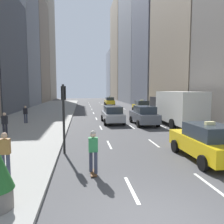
{
  "coord_description": "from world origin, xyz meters",
  "views": [
    {
      "loc": [
        -1.8,
        -4.84,
        3.33
      ],
      "look_at": [
        0.53,
        12.09,
        1.57
      ],
      "focal_mm": 35.0,
      "sensor_mm": 36.0,
      "label": 1
    }
  ],
  "objects_px": {
    "sedan_silver_behind": "(113,114)",
    "pedestrian_mid_block": "(5,123)",
    "taxi_lead": "(110,101)",
    "skateboarder": "(93,150)",
    "taxi_third": "(207,142)",
    "pedestrian_near_curb": "(5,152)",
    "taxi_second": "(141,106)",
    "sedan_black_near": "(144,115)",
    "box_truck": "(175,107)",
    "traffic_light_pole": "(64,107)",
    "pedestrian_far_walking": "(26,113)"
  },
  "relations": [
    {
      "from": "box_truck",
      "to": "skateboarder",
      "type": "relative_size",
      "value": 4.81
    },
    {
      "from": "taxi_second",
      "to": "sedan_black_near",
      "type": "xyz_separation_m",
      "value": [
        -2.8,
        -11.04,
        0.03
      ]
    },
    {
      "from": "skateboarder",
      "to": "taxi_lead",
      "type": "bearing_deg",
      "value": 81.86
    },
    {
      "from": "taxi_second",
      "to": "sedan_silver_behind",
      "type": "height_order",
      "value": "taxi_second"
    },
    {
      "from": "box_truck",
      "to": "traffic_light_pole",
      "type": "xyz_separation_m",
      "value": [
        -9.55,
        -7.81,
        0.7
      ]
    },
    {
      "from": "box_truck",
      "to": "pedestrian_near_curb",
      "type": "bearing_deg",
      "value": -135.53
    },
    {
      "from": "pedestrian_far_walking",
      "to": "traffic_light_pole",
      "type": "distance_m",
      "value": 11.04
    },
    {
      "from": "sedan_black_near",
      "to": "pedestrian_far_walking",
      "type": "height_order",
      "value": "pedestrian_far_walking"
    },
    {
      "from": "taxi_second",
      "to": "sedan_silver_behind",
      "type": "relative_size",
      "value": 0.92
    },
    {
      "from": "box_truck",
      "to": "taxi_third",
      "type": "bearing_deg",
      "value": -105.75
    },
    {
      "from": "pedestrian_far_walking",
      "to": "sedan_silver_behind",
      "type": "bearing_deg",
      "value": -1.12
    },
    {
      "from": "taxi_lead",
      "to": "sedan_black_near",
      "type": "bearing_deg",
      "value": -90.0
    },
    {
      "from": "taxi_third",
      "to": "pedestrian_mid_block",
      "type": "distance_m",
      "value": 12.51
    },
    {
      "from": "box_truck",
      "to": "skateboarder",
      "type": "bearing_deg",
      "value": -126.82
    },
    {
      "from": "box_truck",
      "to": "skateboarder",
      "type": "distance_m",
      "value": 13.69
    },
    {
      "from": "taxi_second",
      "to": "pedestrian_mid_block",
      "type": "height_order",
      "value": "taxi_second"
    },
    {
      "from": "taxi_second",
      "to": "pedestrian_near_curb",
      "type": "xyz_separation_m",
      "value": [
        -11.38,
        -22.83,
        0.19
      ]
    },
    {
      "from": "taxi_lead",
      "to": "box_truck",
      "type": "bearing_deg",
      "value": -84.02
    },
    {
      "from": "sedan_silver_behind",
      "to": "skateboarder",
      "type": "relative_size",
      "value": 2.75
    },
    {
      "from": "pedestrian_far_walking",
      "to": "taxi_second",
      "type": "bearing_deg",
      "value": 34.06
    },
    {
      "from": "taxi_second",
      "to": "box_truck",
      "type": "height_order",
      "value": "box_truck"
    },
    {
      "from": "taxi_second",
      "to": "sedan_black_near",
      "type": "relative_size",
      "value": 0.93
    },
    {
      "from": "pedestrian_mid_block",
      "to": "skateboarder",
      "type": "bearing_deg",
      "value": -51.39
    },
    {
      "from": "taxi_lead",
      "to": "pedestrian_far_walking",
      "type": "distance_m",
      "value": 26.92
    },
    {
      "from": "box_truck",
      "to": "pedestrian_far_walking",
      "type": "height_order",
      "value": "box_truck"
    },
    {
      "from": "sedan_silver_behind",
      "to": "skateboarder",
      "type": "bearing_deg",
      "value": -101.27
    },
    {
      "from": "skateboarder",
      "to": "pedestrian_mid_block",
      "type": "xyz_separation_m",
      "value": [
        -5.59,
        7.0,
        0.1
      ]
    },
    {
      "from": "pedestrian_far_walking",
      "to": "taxi_lead",
      "type": "bearing_deg",
      "value": 65.54
    },
    {
      "from": "box_truck",
      "to": "pedestrian_mid_block",
      "type": "relative_size",
      "value": 5.09
    },
    {
      "from": "sedan_silver_behind",
      "to": "pedestrian_far_walking",
      "type": "xyz_separation_m",
      "value": [
        -8.35,
        0.16,
        0.2
      ]
    },
    {
      "from": "traffic_light_pole",
      "to": "pedestrian_far_walking",
      "type": "bearing_deg",
      "value": 113.66
    },
    {
      "from": "taxi_second",
      "to": "taxi_lead",
      "type": "bearing_deg",
      "value": 100.52
    },
    {
      "from": "taxi_second",
      "to": "skateboarder",
      "type": "height_order",
      "value": "taxi_second"
    },
    {
      "from": "taxi_second",
      "to": "pedestrian_mid_block",
      "type": "xyz_separation_m",
      "value": [
        -13.78,
        -15.59,
        0.19
      ]
    },
    {
      "from": "sedan_silver_behind",
      "to": "pedestrian_near_curb",
      "type": "bearing_deg",
      "value": -113.6
    },
    {
      "from": "taxi_second",
      "to": "pedestrian_near_curb",
      "type": "relative_size",
      "value": 2.67
    },
    {
      "from": "taxi_lead",
      "to": "pedestrian_near_curb",
      "type": "relative_size",
      "value": 2.67
    },
    {
      "from": "taxi_second",
      "to": "box_truck",
      "type": "distance_m",
      "value": 11.68
    },
    {
      "from": "sedan_silver_behind",
      "to": "pedestrian_mid_block",
      "type": "relative_size",
      "value": 2.91
    },
    {
      "from": "taxi_second",
      "to": "sedan_silver_behind",
      "type": "bearing_deg",
      "value": -120.28
    },
    {
      "from": "pedestrian_mid_block",
      "to": "traffic_light_pole",
      "type": "height_order",
      "value": "traffic_light_pole"
    },
    {
      "from": "taxi_third",
      "to": "skateboarder",
      "type": "relative_size",
      "value": 2.52
    },
    {
      "from": "skateboarder",
      "to": "pedestrian_mid_block",
      "type": "distance_m",
      "value": 8.96
    },
    {
      "from": "taxi_third",
      "to": "pedestrian_near_curb",
      "type": "relative_size",
      "value": 2.67
    },
    {
      "from": "taxi_lead",
      "to": "box_truck",
      "type": "xyz_separation_m",
      "value": [
        2.8,
        -26.73,
        0.83
      ]
    },
    {
      "from": "taxi_second",
      "to": "taxi_third",
      "type": "height_order",
      "value": "same"
    },
    {
      "from": "taxi_second",
      "to": "skateboarder",
      "type": "distance_m",
      "value": 24.03
    },
    {
      "from": "taxi_lead",
      "to": "skateboarder",
      "type": "relative_size",
      "value": 2.52
    },
    {
      "from": "pedestrian_near_curb",
      "to": "traffic_light_pole",
      "type": "bearing_deg",
      "value": 61.44
    },
    {
      "from": "sedan_black_near",
      "to": "traffic_light_pole",
      "type": "relative_size",
      "value": 1.32
    }
  ]
}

